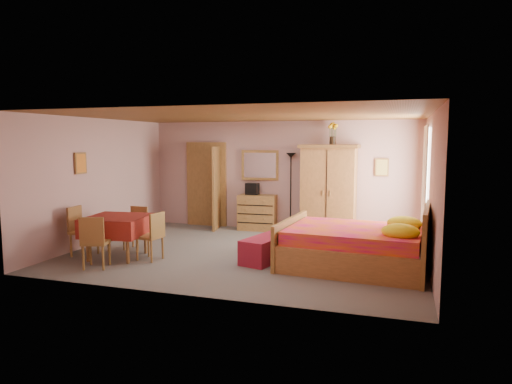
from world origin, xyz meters
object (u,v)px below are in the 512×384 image
(chest_of_drawers, at_px, (257,213))
(sunflower_vase, at_px, (333,133))
(chair_east, at_px, (150,236))
(chair_south, at_px, (96,242))
(bed, at_px, (354,235))
(stereo, at_px, (252,189))
(dining_table, at_px, (117,237))
(wall_mirror, at_px, (260,165))
(wardrobe, at_px, (329,190))
(bench, at_px, (269,248))
(chair_north, at_px, (135,228))
(chair_west, at_px, (84,231))
(floor_lamp, at_px, (291,192))

(chest_of_drawers, xyz_separation_m, sunflower_vase, (1.77, -0.01, 1.88))
(chair_east, bearing_deg, chair_south, 149.44)
(bed, bearing_deg, stereo, 140.16)
(dining_table, relative_size, chair_south, 1.17)
(wall_mirror, relative_size, wardrobe, 0.45)
(wall_mirror, xyz_separation_m, wardrobe, (1.71, -0.30, -0.52))
(wardrobe, bearing_deg, chest_of_drawers, 178.20)
(wall_mirror, bearing_deg, wardrobe, -13.89)
(chest_of_drawers, xyz_separation_m, bench, (1.04, -2.57, -0.21))
(wall_mirror, xyz_separation_m, sunflower_vase, (1.77, -0.22, 0.75))
(stereo, relative_size, bed, 0.13)
(chest_of_drawers, distance_m, wall_mirror, 1.15)
(chair_north, distance_m, chair_east, 0.93)
(wall_mirror, relative_size, sunflower_vase, 1.85)
(chair_west, bearing_deg, stereo, 142.14)
(bed, bearing_deg, wardrobe, 112.87)
(bed, distance_m, chair_south, 4.36)
(bench, bearing_deg, chair_east, -162.17)
(chair_east, bearing_deg, floor_lamp, -20.32)
(chair_south, relative_size, chair_north, 1.07)
(wall_mirror, xyz_separation_m, chair_south, (-1.60, -4.17, -1.10))
(bench, xyz_separation_m, chair_north, (-2.75, -0.04, 0.20))
(sunflower_vase, height_order, chair_west, sunflower_vase)
(chest_of_drawers, bearing_deg, chair_north, -126.30)
(chair_north, relative_size, chair_west, 0.91)
(floor_lamp, xyz_separation_m, wardrobe, (0.92, -0.19, 0.10))
(chair_east, bearing_deg, bed, -71.50)
(wall_mirror, height_order, dining_table, wall_mirror)
(wall_mirror, relative_size, bed, 0.38)
(floor_lamp, distance_m, bed, 3.22)
(wall_mirror, relative_size, chair_west, 0.99)
(stereo, relative_size, chair_east, 0.34)
(wall_mirror, distance_m, chair_west, 4.38)
(stereo, bearing_deg, wardrobe, -4.12)
(stereo, height_order, chair_north, stereo)
(stereo, height_order, floor_lamp, floor_lamp)
(floor_lamp, distance_m, chair_north, 3.72)
(chair_east, bearing_deg, sunflower_vase, -32.74)
(chair_east, bearing_deg, dining_table, 101.04)
(sunflower_vase, bearing_deg, chair_north, -143.25)
(chest_of_drawers, bearing_deg, chair_east, -110.45)
(chest_of_drawers, height_order, chair_east, chair_east)
(sunflower_vase, distance_m, bed, 3.20)
(chair_east, bearing_deg, chest_of_drawers, -9.27)
(bed, relative_size, chair_south, 2.67)
(wall_mirror, relative_size, bench, 0.70)
(bench, bearing_deg, bed, -0.24)
(chair_north, xyz_separation_m, chair_east, (0.70, -0.62, 0.02))
(stereo, height_order, dining_table, stereo)
(floor_lamp, xyz_separation_m, sunflower_vase, (0.98, -0.11, 1.37))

